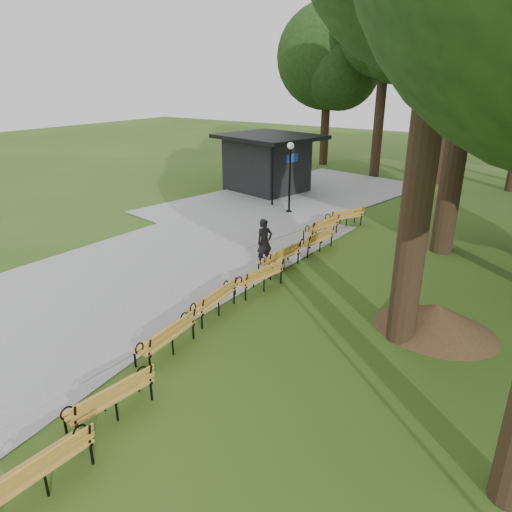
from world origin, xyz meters
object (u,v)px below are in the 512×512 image
Objects in this scene: lamp_post at (290,163)px; bench_6 at (315,240)px; bench_8 at (343,217)px; bench_2 at (165,336)px; person at (265,242)px; bench_4 at (259,277)px; kiosk at (266,163)px; dirt_mound at (436,317)px; bench_5 at (279,257)px; bench_7 at (321,227)px; bench_1 at (109,397)px; bench_3 at (212,300)px; bench_0 at (37,468)px.

bench_6 is at bearing -48.95° from lamp_post.
bench_2 is at bearing 31.21° from bench_8.
bench_4 is at bearing -126.53° from person.
kiosk is at bearing -93.01° from bench_8.
person is at bearing -14.73° from bench_6.
bench_5 is (-5.55, 1.26, 0.06)m from dirt_mound.
bench_4 is 1.00× the size of bench_7.
bench_2 is at bearing -137.10° from dirt_mound.
bench_5 is 1.00× the size of bench_7.
bench_1 and bench_8 have the same top height.
bench_6 is at bearing 146.26° from dirt_mound.
person is 5.74m from bench_8.
person is 0.32× the size of kiosk.
bench_7 is at bearing 22.87° from bench_8.
bench_4 is 1.00× the size of bench_6.
bench_4 is at bearing -174.52° from dirt_mound.
bench_1 is 4.52m from bench_3.
bench_4 is (-0.85, 6.46, 0.00)m from bench_1.
bench_7 is (-5.94, 5.15, 0.06)m from dirt_mound.
bench_6 is 3.48m from bench_8.
bench_7 is at bearing -40.07° from lamp_post.
bench_2 is (1.13, -6.05, -0.39)m from person.
lamp_post is 1.78× the size of bench_0.
kiosk reaches higher than bench_0.
bench_1 is at bearing 7.38° from bench_3.
kiosk is 1.52× the size of lamp_post.
bench_2 and bench_8 have the same top height.
bench_8 is at bearing -170.38° from bench_0.
bench_8 is at bearing 20.78° from person.
bench_6 is at bearing 4.75° from person.
bench_6 is at bearing -168.15° from bench_1.
dirt_mound is 7.86m from bench_7.
bench_5 is (-0.35, 1.76, 0.00)m from bench_4.
bench_8 is at bearing -11.01° from lamp_post.
bench_2 is 4.22m from bench_4.
bench_6 is at bearing -170.36° from bench_0.
person is 0.88× the size of bench_8.
bench_2 is 9.90m from bench_7.
bench_4 is at bearing -65.58° from lamp_post.
bench_0 and bench_7 have the same top height.
bench_1 is (4.55, -14.61, -1.97)m from lamp_post.
kiosk is at bearing -158.45° from bench_3.
bench_5 is at bearing 29.97° from bench_8.
bench_3 is at bearing 8.92° from bench_5.
bench_0 is at bearing 17.43° from bench_4.
bench_2 and bench_4 have the same top height.
bench_1 is 1.00× the size of bench_3.
bench_1 is 14.07m from bench_8.
bench_2 is 1.00× the size of bench_3.
bench_6 is (-0.29, 8.30, 0.00)m from bench_2.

